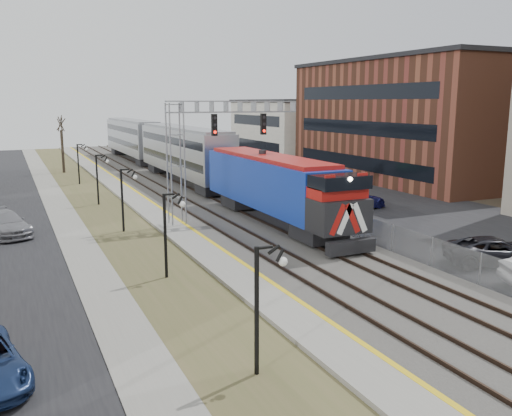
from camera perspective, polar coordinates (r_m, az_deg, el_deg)
sidewalk at (r=41.50m, az=-19.69°, el=-0.69°), size 2.00×120.00×0.08m
grass_median at (r=41.84m, az=-15.60°, el=-0.37°), size 4.00×120.00×0.06m
platform at (r=42.38m, az=-11.61°, el=0.08°), size 2.00×120.00×0.24m
ballast_bed at (r=43.75m, az=-5.23°, el=0.58°), size 8.00×120.00×0.20m
parking_lot at (r=49.01m, az=8.12°, el=1.56°), size 16.00×120.00×0.04m
platform_edge at (r=42.56m, az=-10.46°, el=0.34°), size 0.24×120.00×0.01m
track_near at (r=43.11m, az=-7.74°, el=0.60°), size 1.58×120.00×0.15m
track_far at (r=44.23m, az=-3.40°, el=0.95°), size 1.58×120.00×0.15m
train at (r=57.88m, az=-8.82°, el=5.85°), size 3.00×63.05×5.33m
signal_gantry at (r=35.57m, az=-5.83°, el=7.07°), size 9.00×1.07×8.15m
lampposts at (r=25.41m, az=-9.70°, el=-2.86°), size 0.14×62.14×4.00m
fence at (r=45.17m, az=-0.21°, el=1.86°), size 0.04×120.00×1.60m
buildings_east at (r=54.55m, az=23.18°, el=8.39°), size 16.00×76.00×15.00m
car_lot_c at (r=29.64m, az=23.99°, el=-4.27°), size 5.52×4.18×1.39m
car_lot_d at (r=41.84m, az=10.71°, el=0.77°), size 5.03×2.78×1.38m
car_lot_e at (r=48.58m, az=1.52°, el=2.48°), size 4.89×3.56×1.55m
car_lot_f at (r=54.51m, az=-0.99°, el=3.46°), size 5.18×3.31×1.61m
car_street_b at (r=36.40m, az=-24.93°, el=-1.56°), size 3.46×5.42×1.46m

